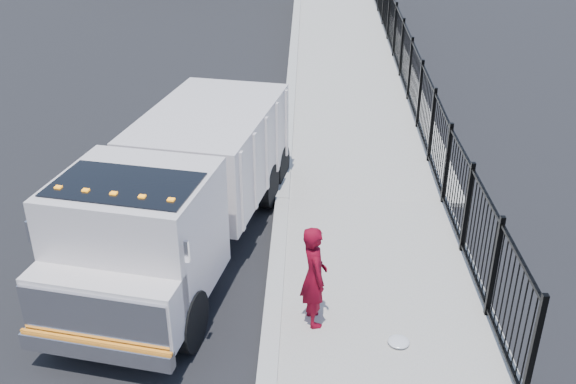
{
  "coord_description": "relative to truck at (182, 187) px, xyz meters",
  "views": [
    {
      "loc": [
        0.53,
        -8.66,
        6.75
      ],
      "look_at": [
        0.19,
        2.0,
        1.32
      ],
      "focal_mm": 40.0,
      "sensor_mm": 36.0,
      "label": 1
    }
  ],
  "objects": [
    {
      "name": "ground",
      "position": [
        1.77,
        -1.92,
        -1.44
      ],
      "size": [
        120.0,
        120.0,
        0.0
      ],
      "primitive_type": "plane",
      "color": "black",
      "rests_on": "ground"
    },
    {
      "name": "ramp",
      "position": [
        3.9,
        14.08,
        -1.44
      ],
      "size": [
        3.95,
        24.06,
        3.19
      ],
      "primitive_type": "cube",
      "rotation": [
        0.06,
        0.0,
        0.0
      ],
      "color": "#9E998E",
      "rests_on": "ground"
    },
    {
      "name": "iron_fence",
      "position": [
        5.32,
        10.08,
        -0.54
      ],
      "size": [
        0.1,
        28.0,
        1.8
      ],
      "primitive_type": "cube",
      "color": "black",
      "rests_on": "ground"
    },
    {
      "name": "truck",
      "position": [
        0.0,
        0.0,
        0.0
      ],
      "size": [
        3.75,
        7.77,
        2.55
      ],
      "rotation": [
        0.0,
        0.0,
        -0.19
      ],
      "color": "black",
      "rests_on": "ground"
    },
    {
      "name": "worker",
      "position": [
        2.45,
        -2.18,
        -0.44
      ],
      "size": [
        0.57,
        0.72,
        1.75
      ],
      "primitive_type": "imported",
      "rotation": [
        0.0,
        0.0,
        1.82
      ],
      "color": "maroon",
      "rests_on": "sidewalk"
    },
    {
      "name": "debris",
      "position": [
        3.78,
        -2.71,
        -1.27
      ],
      "size": [
        0.34,
        0.34,
        0.09
      ],
      "primitive_type": "ellipsoid",
      "color": "silver",
      "rests_on": "sidewalk"
    }
  ]
}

